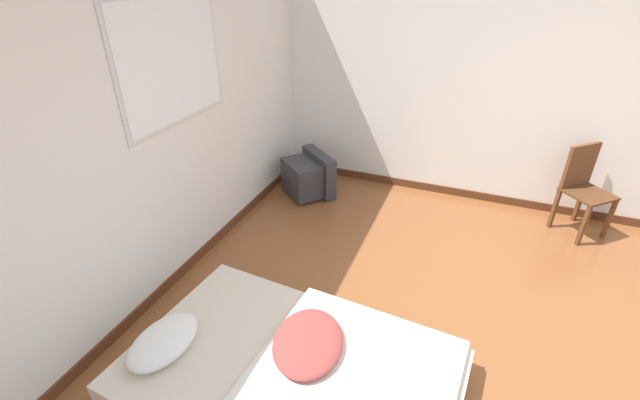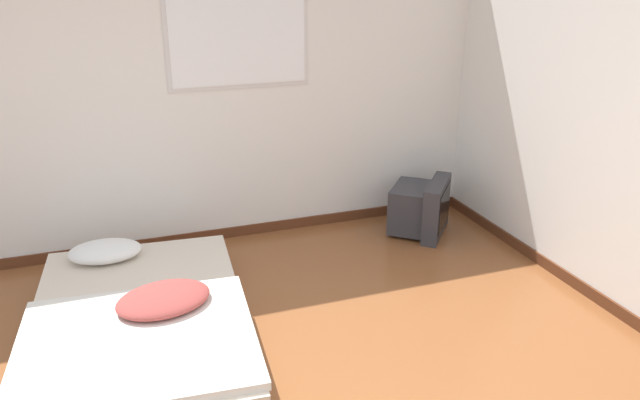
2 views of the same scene
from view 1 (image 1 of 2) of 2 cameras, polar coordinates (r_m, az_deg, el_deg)
wall_back at (r=3.24m, az=-24.65°, el=6.21°), size 7.72×0.08×2.60m
wall_right at (r=4.87m, az=27.14°, el=12.85°), size 0.08×7.76×2.60m
mattress_bed at (r=2.91m, az=-3.80°, el=-22.53°), size 1.47×2.13×0.36m
crt_tv at (r=4.95m, az=-1.50°, el=3.25°), size 0.69×0.70×0.49m
wooden_chair at (r=4.90m, az=31.63°, el=1.92°), size 0.55×0.55×0.89m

